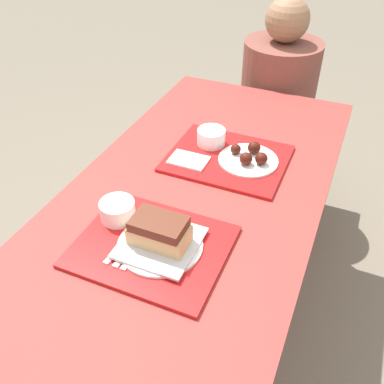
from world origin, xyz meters
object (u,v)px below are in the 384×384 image
object	(u,v)px
bowl_coleslaw_far	(211,136)
person_seated_across	(279,83)
tray_far	(227,158)
wings_plate_far	(249,157)
tray_near	(152,246)
bowl_coleslaw_near	(117,210)
brisket_sandwich_plate	(160,236)

from	to	relation	value
bowl_coleslaw_far	person_seated_across	world-z (taller)	person_seated_across
tray_far	person_seated_across	bearing A→B (deg)	91.06
bowl_coleslaw_far	wings_plate_far	bearing A→B (deg)	-17.98
bowl_coleslaw_far	wings_plate_far	world-z (taller)	bowl_coleslaw_far
tray_near	tray_far	size ratio (longest dim) A/B	1.00
tray_near	wings_plate_far	bearing A→B (deg)	76.07
tray_near	bowl_coleslaw_near	xyz separation A→B (m)	(-0.14, 0.06, 0.04)
brisket_sandwich_plate	bowl_coleslaw_far	world-z (taller)	brisket_sandwich_plate
bowl_coleslaw_far	person_seated_across	xyz separation A→B (m)	(0.07, 0.77, -0.10)
tray_far	wings_plate_far	distance (m)	0.08
tray_near	wings_plate_far	world-z (taller)	wings_plate_far
brisket_sandwich_plate	person_seated_across	world-z (taller)	person_seated_across
tray_far	brisket_sandwich_plate	distance (m)	0.49
wings_plate_far	person_seated_across	world-z (taller)	person_seated_across
bowl_coleslaw_near	person_seated_across	distance (m)	1.28
tray_near	brisket_sandwich_plate	world-z (taller)	brisket_sandwich_plate
bowl_coleslaw_far	tray_far	bearing A→B (deg)	-34.54
tray_far	wings_plate_far	xyz separation A→B (m)	(0.08, 0.01, 0.02)
bowl_coleslaw_near	brisket_sandwich_plate	bearing A→B (deg)	-18.21
bowl_coleslaw_near	bowl_coleslaw_far	size ratio (longest dim) A/B	1.00
person_seated_across	bowl_coleslaw_near	bearing A→B (deg)	-97.79
tray_far	bowl_coleslaw_near	xyz separation A→B (m)	(-0.19, -0.43, 0.04)
tray_near	wings_plate_far	distance (m)	0.52
brisket_sandwich_plate	wings_plate_far	xyz separation A→B (m)	(0.10, 0.49, -0.02)
wings_plate_far	tray_far	bearing A→B (deg)	-175.29
bowl_coleslaw_far	wings_plate_far	distance (m)	0.17
bowl_coleslaw_near	person_seated_across	world-z (taller)	person_seated_across
bowl_coleslaw_far	wings_plate_far	size ratio (longest dim) A/B	0.49
bowl_coleslaw_near	brisket_sandwich_plate	distance (m)	0.17
person_seated_across	bowl_coleslaw_far	bearing A→B (deg)	-95.24
bowl_coleslaw_near	bowl_coleslaw_far	xyz separation A→B (m)	(0.10, 0.49, 0.00)
bowl_coleslaw_far	person_seated_across	bearing A→B (deg)	84.76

